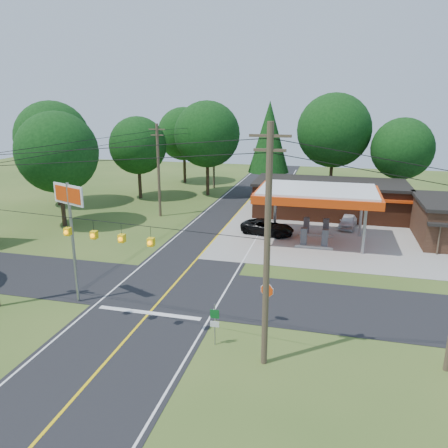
% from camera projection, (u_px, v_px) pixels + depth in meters
% --- Properties ---
extents(ground, '(120.00, 120.00, 0.00)m').
position_uv_depth(ground, '(170.00, 289.00, 29.58)').
color(ground, '#36531D').
rests_on(ground, ground).
extents(main_highway, '(8.00, 120.00, 0.02)m').
position_uv_depth(main_highway, '(170.00, 289.00, 29.58)').
color(main_highway, black).
rests_on(main_highway, ground).
extents(cross_road, '(70.00, 7.00, 0.02)m').
position_uv_depth(cross_road, '(170.00, 289.00, 29.58)').
color(cross_road, black).
rests_on(cross_road, ground).
extents(lane_center_yellow, '(0.15, 110.00, 0.00)m').
position_uv_depth(lane_center_yellow, '(170.00, 289.00, 29.57)').
color(lane_center_yellow, yellow).
rests_on(lane_center_yellow, main_highway).
extents(gas_canopy, '(10.60, 7.40, 4.88)m').
position_uv_depth(gas_canopy, '(317.00, 195.00, 38.45)').
color(gas_canopy, gray).
rests_on(gas_canopy, ground).
extents(convenience_store, '(16.40, 7.55, 3.80)m').
position_uv_depth(convenience_store, '(329.00, 198.00, 48.18)').
color(convenience_store, '#552918').
rests_on(convenience_store, ground).
extents(utility_pole_near_right, '(1.80, 0.30, 11.50)m').
position_uv_depth(utility_pole_near_right, '(267.00, 247.00, 19.67)').
color(utility_pole_near_right, '#473828').
rests_on(utility_pole_near_right, ground).
extents(utility_pole_far_left, '(1.80, 0.30, 10.00)m').
position_uv_depth(utility_pole_far_left, '(159.00, 169.00, 46.82)').
color(utility_pole_far_left, '#473828').
rests_on(utility_pole_far_left, ground).
extents(utility_pole_north, '(0.30, 0.30, 9.50)m').
position_uv_depth(utility_pole_north, '(214.00, 155.00, 62.46)').
color(utility_pole_north, '#473828').
rests_on(utility_pole_north, ground).
extents(overhead_beacons, '(17.04, 2.04, 1.03)m').
position_uv_depth(overhead_beacons, '(107.00, 223.00, 22.51)').
color(overhead_beacons, black).
rests_on(overhead_beacons, ground).
extents(treeline_backdrop, '(70.27, 51.59, 13.30)m').
position_uv_depth(treeline_backdrop, '(250.00, 144.00, 49.75)').
color(treeline_backdrop, '#332316').
rests_on(treeline_backdrop, ground).
extents(suv_car, '(6.02, 6.02, 1.39)m').
position_uv_depth(suv_car, '(267.00, 227.00, 41.48)').
color(suv_car, black).
rests_on(suv_car, ground).
extents(sedan_car, '(4.35, 4.35, 1.30)m').
position_uv_depth(sedan_car, '(348.00, 222.00, 43.61)').
color(sedan_car, white).
rests_on(sedan_car, ground).
extents(big_stop_sign, '(2.63, 1.22, 7.65)m').
position_uv_depth(big_stop_sign, '(70.00, 214.00, 26.19)').
color(big_stop_sign, gray).
rests_on(big_stop_sign, ground).
extents(octagonal_stop_sign, '(0.82, 0.30, 2.44)m').
position_uv_depth(octagonal_stop_sign, '(267.00, 294.00, 24.64)').
color(octagonal_stop_sign, gray).
rests_on(octagonal_stop_sign, ground).
extents(route_sign_post, '(0.48, 0.09, 2.32)m').
position_uv_depth(route_sign_post, '(215.00, 321.00, 22.47)').
color(route_sign_post, gray).
rests_on(route_sign_post, ground).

